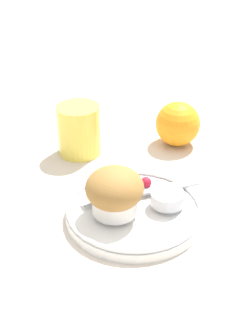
# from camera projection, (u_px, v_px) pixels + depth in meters

# --- Properties ---
(ground_plane) EXTENTS (3.00, 3.00, 0.00)m
(ground_plane) POSITION_uv_depth(u_px,v_px,m) (128.00, 216.00, 0.67)
(ground_plane) COLOR beige
(plate) EXTENTS (0.20, 0.20, 0.02)m
(plate) POSITION_uv_depth(u_px,v_px,m) (134.00, 212.00, 0.66)
(plate) COLOR white
(plate) RESTS_ON ground_plane
(muffin) EXTENTS (0.08, 0.08, 0.07)m
(muffin) POSITION_uv_depth(u_px,v_px,m) (115.00, 192.00, 0.63)
(muffin) COLOR silver
(muffin) RESTS_ON plate
(cream_ramekin) EXTENTS (0.05, 0.05, 0.02)m
(cream_ramekin) POSITION_uv_depth(u_px,v_px,m) (167.00, 197.00, 0.66)
(cream_ramekin) COLOR silver
(cream_ramekin) RESTS_ON plate
(berry_pair) EXTENTS (0.03, 0.02, 0.02)m
(berry_pair) POSITION_uv_depth(u_px,v_px,m) (140.00, 182.00, 0.69)
(berry_pair) COLOR #B7192D
(berry_pair) RESTS_ON plate
(butter_knife) EXTENTS (0.17, 0.09, 0.00)m
(butter_knife) POSITION_uv_depth(u_px,v_px,m) (142.00, 192.00, 0.68)
(butter_knife) COLOR #B7B7BC
(butter_knife) RESTS_ON plate
(orange_fruit) EXTENTS (0.08, 0.08, 0.08)m
(orange_fruit) POSITION_uv_depth(u_px,v_px,m) (178.00, 124.00, 0.83)
(orange_fruit) COLOR orange
(orange_fruit) RESTS_ON ground_plane
(juice_glass) EXTENTS (0.07, 0.07, 0.09)m
(juice_glass) POSITION_uv_depth(u_px,v_px,m) (79.00, 130.00, 0.80)
(juice_glass) COLOR #EAD14C
(juice_glass) RESTS_ON ground_plane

